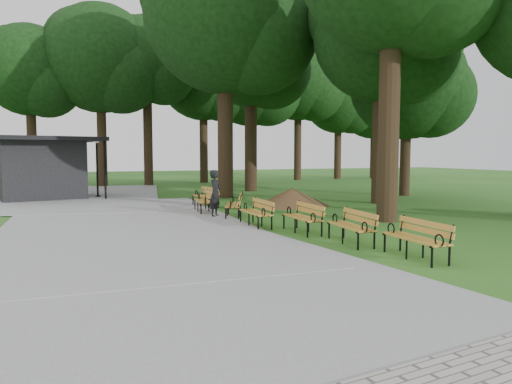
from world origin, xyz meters
name	(u,v)px	position (x,y,z in m)	size (l,w,h in m)	color
ground	(268,230)	(0.00, 0.00, 0.00)	(100.00, 100.00, 0.00)	#265C1A
path	(120,223)	(-4.00, 3.00, 0.03)	(12.00, 38.00, 0.06)	gray
person	(215,194)	(-0.56, 3.50, 0.86)	(0.63, 0.41, 1.72)	black
kiosk	(41,168)	(-6.70, 13.38, 1.57)	(5.01, 4.35, 3.13)	black
lamp_post	(97,154)	(-4.00, 13.22, 2.29)	(0.32, 0.32, 3.18)	black
dirt_mound	(292,197)	(3.65, 5.69, 0.40)	(2.86, 2.86, 0.81)	#47301C
bench_0	(415,239)	(1.47, -4.77, 0.44)	(1.90, 0.64, 0.88)	#BE852C
bench_1	(351,227)	(1.14, -2.72, 0.44)	(1.90, 0.64, 0.88)	#BE852C
bench_2	(302,218)	(0.78, -0.73, 0.44)	(1.90, 0.64, 0.88)	#BE852C
bench_3	(255,213)	(-0.04, 0.89, 0.44)	(1.90, 0.64, 0.88)	#BE852C
bench_4	(233,205)	(0.04, 3.25, 0.44)	(1.90, 0.64, 0.88)	#BE852C
bench_5	(203,201)	(-0.59, 5.00, 0.44)	(1.90, 0.64, 0.88)	#BE852C
bench_6	(205,197)	(0.02, 6.89, 0.44)	(1.90, 0.64, 0.88)	#BE852C
lawn_tree_1	(381,35)	(7.91, 5.30, 7.70)	(6.14, 6.14, 10.81)	black
lawn_tree_2	(225,13)	(2.24, 10.68, 9.47)	(8.29, 8.29, 13.67)	black
lawn_tree_4	(251,56)	(5.07, 14.24, 8.21)	(6.34, 6.34, 11.46)	black
lawn_tree_5	(407,83)	(11.75, 8.09, 6.14)	(6.19, 6.19, 9.26)	black
tree_backdrop	(231,77)	(6.83, 22.92, 8.27)	(36.15, 10.05, 16.54)	black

